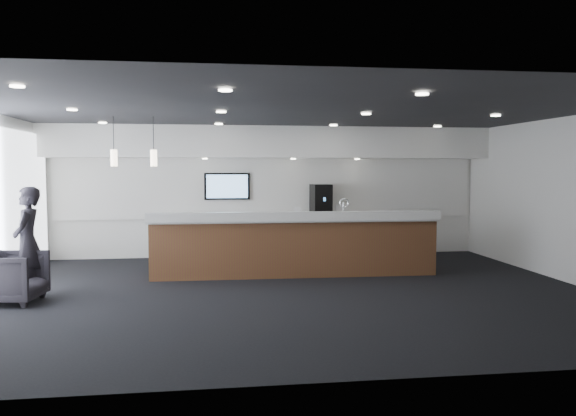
{
  "coord_description": "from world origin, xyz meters",
  "views": [
    {
      "loc": [
        -1.38,
        -9.16,
        2.05
      ],
      "look_at": [
        0.07,
        1.3,
        1.32
      ],
      "focal_mm": 35.0,
      "sensor_mm": 36.0,
      "label": 1
    }
  ],
  "objects": [
    {
      "name": "wall_tv",
      "position": [
        -1.0,
        3.91,
        1.65
      ],
      "size": [
        1.05,
        0.08,
        0.62
      ],
      "color": "black",
      "rests_on": "back_wall"
    },
    {
      "name": "info_sign_right",
      "position": [
        1.59,
        3.57,
        1.09
      ],
      "size": [
        0.2,
        0.07,
        0.27
      ],
      "primitive_type": "cube",
      "rotation": [
        0.0,
        0.0,
        0.24
      ],
      "color": "white",
      "rests_on": "back_credenza"
    },
    {
      "name": "armchair",
      "position": [
        -4.4,
        -0.18,
        0.39
      ],
      "size": [
        0.96,
        0.94,
        0.79
      ],
      "primitive_type": "imported",
      "rotation": [
        0.0,
        0.0,
        1.45
      ],
      "color": "black",
      "rests_on": "ground"
    },
    {
      "name": "cup_1",
      "position": [
        1.67,
        3.53,
        1.0
      ],
      "size": [
        0.14,
        0.14,
        0.1
      ],
      "primitive_type": "imported",
      "rotation": [
        0.0,
        0.0,
        0.65
      ],
      "color": "white",
      "rests_on": "back_credenza"
    },
    {
      "name": "pendant_right",
      "position": [
        -3.1,
        0.8,
        2.25
      ],
      "size": [
        0.12,
        0.12,
        0.3
      ],
      "primitive_type": "cylinder",
      "color": "#FFE6C6",
      "rests_on": "ceiling"
    },
    {
      "name": "lounge_guest",
      "position": [
        -4.29,
        0.22,
        0.89
      ],
      "size": [
        0.43,
        0.65,
        1.77
      ],
      "primitive_type": "imported",
      "rotation": [
        0.0,
        0.0,
        -1.56
      ],
      "color": "black",
      "rests_on": "ground"
    },
    {
      "name": "cup_5",
      "position": [
        1.11,
        3.53,
        1.0
      ],
      "size": [
        0.11,
        0.11,
        0.1
      ],
      "primitive_type": "imported",
      "rotation": [
        0.0,
        0.0,
        3.23
      ],
      "color": "white",
      "rests_on": "back_credenza"
    },
    {
      "name": "pendant_left",
      "position": [
        -2.4,
        0.8,
        2.25
      ],
      "size": [
        0.12,
        0.12,
        0.3
      ],
      "primitive_type": "cylinder",
      "color": "#FFE6C6",
      "rests_on": "ceiling"
    },
    {
      "name": "cup_7",
      "position": [
        0.83,
        3.53,
        1.0
      ],
      "size": [
        0.12,
        0.12,
        0.1
      ],
      "primitive_type": "imported",
      "rotation": [
        0.0,
        0.0,
        4.52
      ],
      "color": "white",
      "rests_on": "back_credenza"
    },
    {
      "name": "soffit_bulkhead",
      "position": [
        0.0,
        3.55,
        2.65
      ],
      "size": [
        10.0,
        0.9,
        0.7
      ],
      "primitive_type": "cube",
      "color": "white",
      "rests_on": "back_wall"
    },
    {
      "name": "info_sign_left",
      "position": [
        0.6,
        3.55,
        1.06
      ],
      "size": [
        0.17,
        0.07,
        0.23
      ],
      "primitive_type": "cube",
      "rotation": [
        0.0,
        0.0,
        -0.31
      ],
      "color": "white",
      "rests_on": "back_credenza"
    },
    {
      "name": "coffee_machine",
      "position": [
        1.16,
        3.62,
        1.32
      ],
      "size": [
        0.47,
        0.58,
        0.75
      ],
      "rotation": [
        0.0,
        0.0,
        0.1
      ],
      "color": "black",
      "rests_on": "back_credenza"
    },
    {
      "name": "ground",
      "position": [
        0.0,
        0.0,
        0.0
      ],
      "size": [
        10.0,
        10.0,
        0.0
      ],
      "primitive_type": "plane",
      "color": "black",
      "rests_on": "ground"
    },
    {
      "name": "service_counter",
      "position": [
        0.21,
        1.5,
        0.57
      ],
      "size": [
        5.53,
        1.02,
        1.49
      ],
      "rotation": [
        0.0,
        0.0,
        -0.02
      ],
      "color": "brown",
      "rests_on": "ground"
    },
    {
      "name": "right_wall",
      "position": [
        5.0,
        0.0,
        1.5
      ],
      "size": [
        0.02,
        8.0,
        3.0
      ],
      "primitive_type": "cube",
      "color": "silver",
      "rests_on": "ground"
    },
    {
      "name": "cup_6",
      "position": [
        0.97,
        3.53,
        1.0
      ],
      "size": [
        0.14,
        0.14,
        0.1
      ],
      "primitive_type": "imported",
      "rotation": [
        0.0,
        0.0,
        3.87
      ],
      "color": "white",
      "rests_on": "back_credenza"
    },
    {
      "name": "alcove_panel",
      "position": [
        0.0,
        3.97,
        1.6
      ],
      "size": [
        9.8,
        0.06,
        1.4
      ],
      "primitive_type": "cube",
      "color": "white",
      "rests_on": "back_wall"
    },
    {
      "name": "cup_3",
      "position": [
        1.39,
        3.53,
        1.0
      ],
      "size": [
        0.13,
        0.13,
        0.1
      ],
      "primitive_type": "imported",
      "rotation": [
        0.0,
        0.0,
        1.94
      ],
      "color": "white",
      "rests_on": "back_credenza"
    },
    {
      "name": "cup_4",
      "position": [
        1.25,
        3.53,
        1.0
      ],
      "size": [
        0.14,
        0.14,
        0.1
      ],
      "primitive_type": "imported",
      "rotation": [
        0.0,
        0.0,
        2.58
      ],
      "color": "white",
      "rests_on": "back_credenza"
    },
    {
      "name": "ceiling_can_lights",
      "position": [
        0.0,
        0.0,
        2.97
      ],
      "size": [
        7.0,
        5.0,
        0.02
      ],
      "primitive_type": null,
      "color": "white",
      "rests_on": "ceiling"
    },
    {
      "name": "ceiling",
      "position": [
        0.0,
        0.0,
        3.0
      ],
      "size": [
        10.0,
        8.0,
        0.02
      ],
      "primitive_type": "cube",
      "color": "black",
      "rests_on": "back_wall"
    },
    {
      "name": "cup_0",
      "position": [
        1.81,
        3.53,
        1.0
      ],
      "size": [
        0.1,
        0.1,
        0.1
      ],
      "primitive_type": "imported",
      "color": "white",
      "rests_on": "back_credenza"
    },
    {
      "name": "back_credenza",
      "position": [
        -0.0,
        3.64,
        0.48
      ],
      "size": [
        5.06,
        0.66,
        0.95
      ],
      "color": "#94969C",
      "rests_on": "ground"
    },
    {
      "name": "cup_2",
      "position": [
        1.53,
        3.53,
        1.0
      ],
      "size": [
        0.13,
        0.13,
        0.1
      ],
      "primitive_type": "imported",
      "rotation": [
        0.0,
        0.0,
        1.29
      ],
      "color": "white",
      "rests_on": "back_credenza"
    },
    {
      "name": "back_wall",
      "position": [
        0.0,
        4.0,
        1.5
      ],
      "size": [
        10.0,
        0.02,
        3.0
      ],
      "primitive_type": "cube",
      "color": "silver",
      "rests_on": "ground"
    }
  ]
}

